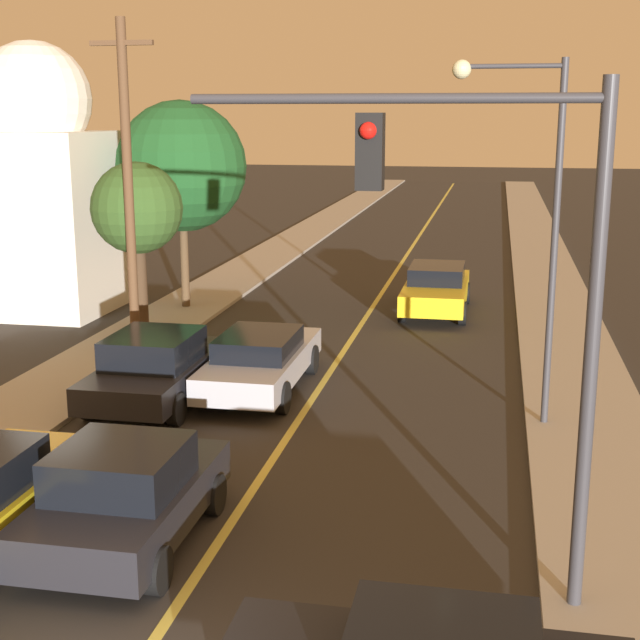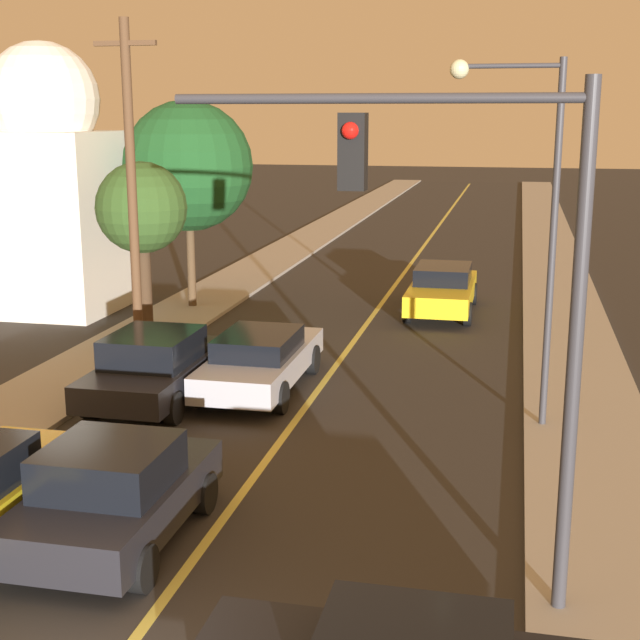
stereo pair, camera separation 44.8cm
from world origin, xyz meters
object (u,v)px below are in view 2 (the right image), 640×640
Objects in this scene: car_outer_lane_second at (156,366)px; traffic_signal_mast at (483,259)px; streetlamp_right at (528,194)px; domed_building_left at (48,186)px; tree_left_far at (188,166)px; car_near_lane_second at (260,359)px; car_far_oncoming at (442,289)px; tree_left_near at (142,209)px; utility_pole_left at (132,185)px; car_near_lane_front at (114,493)px.

car_outer_lane_second is 10.64m from traffic_signal_mast.
streetlamp_right is 16.76m from domed_building_left.
streetlamp_right is 1.09× the size of tree_left_far.
car_near_lane_second is 0.76× the size of traffic_signal_mast.
car_outer_lane_second is 11.52m from car_far_oncoming.
utility_pole_left is at bearing -73.32° from tree_left_near.
car_outer_lane_second is (-2.01, 6.39, 0.00)m from car_near_lane_front.
tree_left_far is at bearing 11.04° from domed_building_left.
streetlamp_right is (5.69, 6.33, 3.88)m from car_near_lane_front.
domed_building_left is at bearing 141.86° from car_near_lane_second.
car_near_lane_front is 0.47× the size of domed_building_left.
car_far_oncoming is 0.71× the size of streetlamp_right.
streetlamp_right is at bearing -19.44° from utility_pole_left.
car_far_oncoming is (3.33, 9.00, 0.05)m from car_near_lane_second.
car_near_lane_front is at bearing 173.70° from traffic_signal_mast.
domed_building_left is (-14.58, 8.24, -0.74)m from streetlamp_right.
streetlamp_right is 13.69m from tree_left_far.
car_outer_lane_second is at bearing -74.26° from tree_left_far.
domed_building_left is at bearing 130.06° from car_outer_lane_second.
tree_left_far reaches higher than car_far_oncoming.
car_near_lane_second is at bearing 69.67° from car_far_oncoming.
car_near_lane_front is at bearing -131.93° from streetlamp_right.
tree_left_far is (-2.54, 9.03, 3.75)m from car_outer_lane_second.
car_outer_lane_second is 0.72× the size of tree_left_far.
car_outer_lane_second is at bearing -60.52° from utility_pole_left.
traffic_signal_mast reaches higher than car_near_lane_front.
streetlamp_right is at bearing 102.92° from car_far_oncoming.
car_near_lane_second is 0.76× the size of tree_left_far.
traffic_signal_mast reaches higher than car_near_lane_second.
utility_pole_left is at bearing 160.56° from streetlamp_right.
tree_left_near is (-4.39, 11.37, 2.84)m from car_near_lane_front.
car_near_lane_front is 6.70m from car_outer_lane_second.
tree_left_near is at bearing -87.63° from tree_left_far.
utility_pole_left reaches higher than car_near_lane_second.
car_near_lane_front is 11.07m from utility_pole_left.
car_outer_lane_second is at bearing 62.35° from car_far_oncoming.
car_far_oncoming is at bearing 69.67° from car_near_lane_second.
car_near_lane_second is at bearing 122.22° from traffic_signal_mast.
car_far_oncoming is at bearing 102.92° from streetlamp_right.
car_far_oncoming is at bearing 8.48° from tree_left_far.
streetlamp_right reaches higher than traffic_signal_mast.
car_near_lane_front is 0.60× the size of traffic_signal_mast.
domed_building_left reaches higher than car_outer_lane_second.
utility_pole_left is 1.00× the size of domed_building_left.
domed_building_left reaches higher than car_near_lane_second.
car_near_lane_second is 0.98× the size of car_far_oncoming.
car_outer_lane_second is 0.72× the size of traffic_signal_mast.
car_far_oncoming is (3.33, 16.59, -0.01)m from car_near_lane_front.
traffic_signal_mast reaches higher than car_far_oncoming.
streetlamp_right is 11.31m from tree_left_near.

